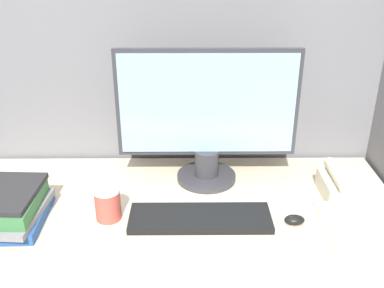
{
  "coord_description": "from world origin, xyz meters",
  "views": [
    {
      "loc": [
        0.04,
        -0.83,
        1.55
      ],
      "look_at": [
        0.05,
        0.4,
        0.97
      ],
      "focal_mm": 42.0,
      "sensor_mm": 36.0,
      "label": 1
    }
  ],
  "objects_px": {
    "mouse": "(295,220)",
    "book_stack": "(7,208)",
    "monitor": "(207,120)",
    "desk_telephone": "(349,186)",
    "keyboard": "(200,218)",
    "coffee_cup": "(108,203)"
  },
  "relations": [
    {
      "from": "mouse",
      "to": "book_stack",
      "type": "relative_size",
      "value": 0.22
    },
    {
      "from": "monitor",
      "to": "desk_telephone",
      "type": "bearing_deg",
      "value": -14.5
    },
    {
      "from": "keyboard",
      "to": "monitor",
      "type": "bearing_deg",
      "value": 83.75
    },
    {
      "from": "book_stack",
      "to": "desk_telephone",
      "type": "distance_m",
      "value": 1.08
    },
    {
      "from": "monitor",
      "to": "mouse",
      "type": "xyz_separation_m",
      "value": [
        0.26,
        -0.27,
        -0.21
      ]
    },
    {
      "from": "keyboard",
      "to": "book_stack",
      "type": "bearing_deg",
      "value": -179.52
    },
    {
      "from": "monitor",
      "to": "book_stack",
      "type": "xyz_separation_m",
      "value": [
        -0.61,
        -0.26,
        -0.17
      ]
    },
    {
      "from": "monitor",
      "to": "coffee_cup",
      "type": "height_order",
      "value": "monitor"
    },
    {
      "from": "mouse",
      "to": "keyboard",
      "type": "bearing_deg",
      "value": 176.76
    },
    {
      "from": "coffee_cup",
      "to": "mouse",
      "type": "bearing_deg",
      "value": -3.37
    },
    {
      "from": "book_stack",
      "to": "mouse",
      "type": "bearing_deg",
      "value": -0.75
    },
    {
      "from": "monitor",
      "to": "book_stack",
      "type": "relative_size",
      "value": 2.22
    },
    {
      "from": "monitor",
      "to": "mouse",
      "type": "distance_m",
      "value": 0.43
    },
    {
      "from": "keyboard",
      "to": "book_stack",
      "type": "height_order",
      "value": "book_stack"
    },
    {
      "from": "monitor",
      "to": "keyboard",
      "type": "distance_m",
      "value": 0.34
    },
    {
      "from": "coffee_cup",
      "to": "desk_telephone",
      "type": "relative_size",
      "value": 0.57
    },
    {
      "from": "book_stack",
      "to": "desk_telephone",
      "type": "relative_size",
      "value": 1.5
    },
    {
      "from": "monitor",
      "to": "coffee_cup",
      "type": "bearing_deg",
      "value": -142.19
    },
    {
      "from": "coffee_cup",
      "to": "keyboard",
      "type": "bearing_deg",
      "value": -3.52
    },
    {
      "from": "book_stack",
      "to": "monitor",
      "type": "bearing_deg",
      "value": 23.4
    },
    {
      "from": "mouse",
      "to": "book_stack",
      "type": "bearing_deg",
      "value": 179.25
    },
    {
      "from": "keyboard",
      "to": "coffee_cup",
      "type": "bearing_deg",
      "value": 176.48
    }
  ]
}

